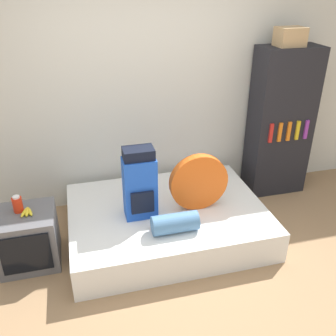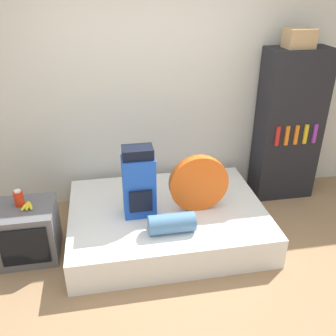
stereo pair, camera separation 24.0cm
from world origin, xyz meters
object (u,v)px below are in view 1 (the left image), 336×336
at_px(tent_bag, 199,182).
at_px(canister, 18,204).
at_px(sleeping_roll, 175,223).
at_px(television, 28,238).
at_px(backpack, 140,184).
at_px(cardboard_box, 290,37).
at_px(bookshelf, 280,123).

relative_size(tent_bag, canister, 3.67).
height_order(sleeping_roll, canister, canister).
height_order(tent_bag, television, tent_bag).
bearing_deg(backpack, television, -178.55).
bearing_deg(cardboard_box, television, -167.04).
bearing_deg(canister, television, -56.86).
xyz_separation_m(sleeping_roll, cardboard_box, (1.50, 0.97, 1.43)).
relative_size(sleeping_roll, canister, 2.67).
distance_m(tent_bag, cardboard_box, 1.82).
xyz_separation_m(tent_bag, television, (-1.65, -0.01, -0.35)).
bearing_deg(sleeping_roll, bookshelf, 32.43).
bearing_deg(sleeping_roll, tent_bag, 44.99).
xyz_separation_m(backpack, bookshelf, (1.81, 0.64, 0.20)).
bearing_deg(television, tent_bag, 0.45).
bearing_deg(cardboard_box, sleeping_roll, -147.29).
distance_m(backpack, television, 1.14).
bearing_deg(television, cardboard_box, 12.96).
xyz_separation_m(backpack, tent_bag, (0.58, -0.01, -0.05)).
height_order(sleeping_roll, cardboard_box, cardboard_box).
xyz_separation_m(backpack, cardboard_box, (1.76, 0.62, 1.18)).
xyz_separation_m(television, cardboard_box, (2.83, 0.65, 1.58)).
xyz_separation_m(backpack, television, (-1.07, -0.03, -0.40)).
height_order(sleeping_roll, television, television).
relative_size(sleeping_roll, television, 0.80).
relative_size(canister, cardboard_box, 0.55).
bearing_deg(bookshelf, backpack, -160.39).
xyz_separation_m(sleeping_roll, canister, (-1.36, 0.38, 0.19)).
relative_size(television, cardboard_box, 1.83).
height_order(canister, bookshelf, bookshelf).
bearing_deg(sleeping_roll, television, 166.53).
distance_m(backpack, cardboard_box, 2.21).
distance_m(television, cardboard_box, 3.30).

